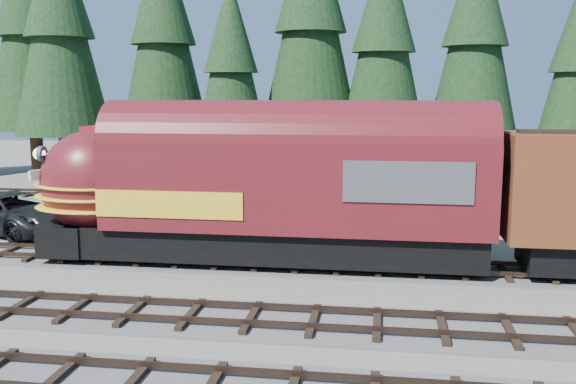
# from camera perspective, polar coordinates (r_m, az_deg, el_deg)

# --- Properties ---
(ground) EXTENTS (120.00, 120.00, 0.00)m
(ground) POSITION_cam_1_polar(r_m,az_deg,el_deg) (20.70, -0.49, -9.63)
(ground) COLOR #6B665B
(ground) RESTS_ON ground
(track_siding) EXTENTS (68.00, 3.20, 0.33)m
(track_siding) POSITION_cam_1_polar(r_m,az_deg,el_deg) (25.26, 24.25, -6.85)
(track_siding) COLOR #4C4947
(track_siding) RESTS_ON ground
(track_spur) EXTENTS (32.00, 3.20, 0.33)m
(track_spur) POSITION_cam_1_polar(r_m,az_deg,el_deg) (40.13, -10.68, -0.54)
(track_spur) COLOR #4C4947
(track_spur) RESTS_ON ground
(depot) EXTENTS (12.80, 7.00, 5.30)m
(depot) POSITION_cam_1_polar(r_m,az_deg,el_deg) (30.25, 2.57, 2.07)
(depot) COLOR #C88C1C
(depot) RESTS_ON ground
(conifer_backdrop) EXTENTS (79.82, 24.00, 17.10)m
(conifer_backdrop) POSITION_cam_1_polar(r_m,az_deg,el_deg) (44.25, 8.97, 13.75)
(conifer_backdrop) COLOR black
(conifer_backdrop) RESTS_ON ground
(locomotive) EXTENTS (17.51, 3.48, 4.76)m
(locomotive) POSITION_cam_1_polar(r_m,az_deg,el_deg) (24.22, -3.62, -0.19)
(locomotive) COLOR black
(locomotive) RESTS_ON ground
(caboose) EXTENTS (10.38, 3.01, 5.40)m
(caboose) POSITION_cam_1_polar(r_m,az_deg,el_deg) (39.63, -10.15, 3.16)
(caboose) COLOR black
(caboose) RESTS_ON ground
(pickup_truck_a) EXTENTS (7.41, 5.44, 1.87)m
(pickup_truck_a) POSITION_cam_1_polar(r_m,az_deg,el_deg) (32.67, -23.22, -1.73)
(pickup_truck_a) COLOR black
(pickup_truck_a) RESTS_ON ground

